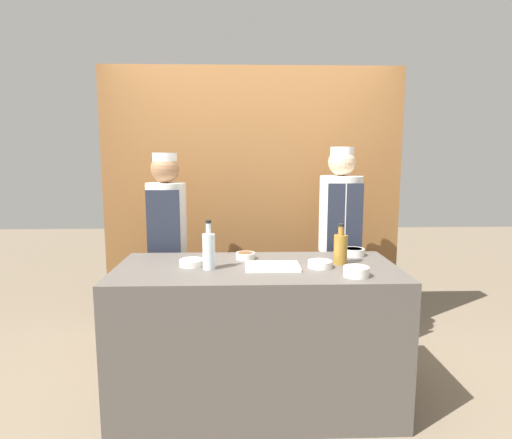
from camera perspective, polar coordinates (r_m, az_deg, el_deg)
ground_plane at (r=3.13m, az=0.10°, el=-22.97°), size 14.00×14.00×0.00m
cabinet_wall at (r=3.89m, az=-0.47°, el=2.05°), size 2.63×0.18×2.40m
counter at (r=2.92m, az=0.10°, el=-15.13°), size 1.81×0.82×0.93m
sauce_bowl_white at (r=2.80m, az=-8.57°, el=-5.65°), size 0.16×0.16×0.04m
sauce_bowl_green at (r=2.76m, az=8.53°, el=-5.85°), size 0.15×0.15×0.04m
sauce_bowl_yellow at (r=2.60m, az=13.23°, el=-6.69°), size 0.15×0.15×0.06m
sauce_bowl_brown at (r=2.95m, az=-1.41°, el=-4.81°), size 0.13×0.13×0.04m
sauce_bowl_orange at (r=3.13m, az=12.89°, el=-4.19°), size 0.15×0.15×0.05m
cutting_board at (r=2.72m, az=2.19°, el=-6.28°), size 0.34×0.23×0.02m
bottle_clear at (r=2.69m, az=-6.31°, el=-4.07°), size 0.08×0.08×0.31m
bottle_vinegar at (r=2.85m, az=11.21°, el=-3.79°), size 0.09×0.09×0.27m
chef_left at (r=3.46m, az=-11.72°, el=-3.60°), size 0.31×0.31×1.66m
chef_right at (r=3.50m, az=11.09°, el=-3.26°), size 0.34×0.34×1.70m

